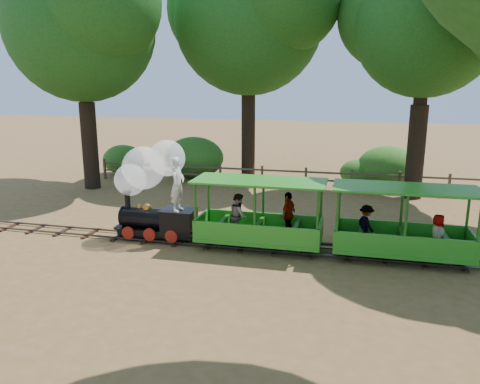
% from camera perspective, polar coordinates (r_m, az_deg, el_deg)
% --- Properties ---
extents(ground, '(90.00, 90.00, 0.00)m').
position_cam_1_polar(ground, '(13.87, 0.35, -6.74)').
color(ground, '#9A6B42').
rests_on(ground, ground).
extents(track, '(22.00, 1.00, 0.10)m').
position_cam_1_polar(track, '(13.85, 0.35, -6.48)').
color(track, '#3F3D3A').
rests_on(track, ground).
extents(locomotive, '(2.74, 1.29, 3.15)m').
position_cam_1_polar(locomotive, '(14.35, -10.81, 1.05)').
color(locomotive, black).
rests_on(locomotive, ground).
extents(carriage_front, '(3.75, 1.53, 1.95)m').
position_cam_1_polar(carriage_front, '(13.50, 2.41, -3.60)').
color(carriage_front, green).
rests_on(carriage_front, track).
extents(carriage_rear, '(3.75, 1.53, 1.95)m').
position_cam_1_polar(carriage_rear, '(13.34, 18.88, -4.77)').
color(carriage_rear, green).
rests_on(carriage_rear, track).
extents(oak_nw, '(7.89, 6.94, 10.16)m').
position_cam_1_polar(oak_nw, '(22.17, -18.84, 19.33)').
color(oak_nw, '#2D2116').
rests_on(oak_nw, ground).
extents(oak_nc, '(8.62, 7.59, 10.97)m').
position_cam_1_polar(oak_nc, '(23.04, 1.04, 21.14)').
color(oak_nc, '#2D2116').
rests_on(oak_nc, ground).
extents(oak_ne, '(6.93, 6.10, 9.64)m').
position_cam_1_polar(oak_ne, '(20.53, 21.79, 19.08)').
color(oak_ne, '#2D2116').
rests_on(oak_ne, ground).
extents(fence, '(18.10, 0.10, 1.00)m').
position_cam_1_polar(fence, '(21.31, 5.35, 1.99)').
color(fence, brown).
rests_on(fence, ground).
extents(shrub_west, '(2.22, 1.70, 1.53)m').
position_cam_1_polar(shrub_west, '(25.19, -14.02, 3.85)').
color(shrub_west, '#2D6B1E').
rests_on(shrub_west, ground).
extents(shrub_mid_w, '(2.98, 2.29, 2.06)m').
position_cam_1_polar(shrub_mid_w, '(23.59, -5.59, 4.22)').
color(shrub_mid_w, '#2D6B1E').
rests_on(shrub_mid_w, ground).
extents(shrub_mid_e, '(1.81, 1.39, 1.25)m').
position_cam_1_polar(shrub_mid_e, '(22.36, 14.36, 2.29)').
color(shrub_mid_e, '#2D6B1E').
rests_on(shrub_mid_e, ground).
extents(shrub_east, '(2.74, 2.11, 1.90)m').
position_cam_1_polar(shrub_east, '(22.36, 17.56, 2.93)').
color(shrub_east, '#2D6B1E').
rests_on(shrub_east, ground).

